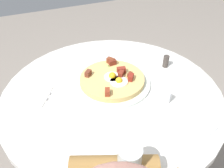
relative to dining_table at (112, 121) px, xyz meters
The scene contains 10 objects.
dining_table is the anchor object (origin of this frame).
pizza_plate 0.19m from the dining_table, 113.60° to the right, with size 0.33×0.33×0.01m, color silver.
breakfast_pizza 0.21m from the dining_table, 115.18° to the right, with size 0.28×0.28×0.05m.
bread_plate 0.39m from the dining_table, 130.25° to the left, with size 0.18×0.18×0.01m, color white.
napkin 0.39m from the dining_table, 19.20° to the right, with size 0.17×0.14×0.00m, color white.
fork 0.40m from the dining_table, 16.35° to the right, with size 0.18×0.01×0.01m, color silver.
knife 0.39m from the dining_table, 22.11° to the right, with size 0.18×0.01×0.01m, color silver.
water_glass 0.46m from the dining_table, 74.31° to the left, with size 0.07×0.07×0.13m, color silver.
salt_shaker 0.31m from the dining_table, 141.22° to the left, with size 0.03×0.03×0.05m, color white.
pepper_shaker 0.38m from the dining_table, 166.06° to the right, with size 0.03×0.03×0.06m, color #3F3833.
Camera 1 is at (0.31, 0.73, 1.40)m, focal length 39.03 mm.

